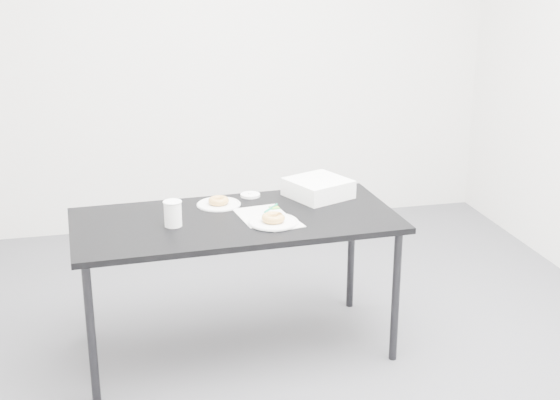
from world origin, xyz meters
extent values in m
plane|color=#4B4A4F|center=(0.00, 0.00, 0.00)|extent=(4.00, 4.00, 0.00)
cube|color=silver|center=(0.00, 2.00, 1.35)|extent=(4.00, 0.02, 2.70)
cube|color=black|center=(-0.14, 0.15, 0.69)|extent=(1.56, 0.78, 0.03)
cylinder|color=black|center=(-0.84, -0.18, 0.34)|extent=(0.04, 0.04, 0.67)
cylinder|color=black|center=(-0.86, 0.43, 0.34)|extent=(0.04, 0.04, 0.67)
cylinder|color=black|center=(0.58, -0.12, 0.34)|extent=(0.04, 0.04, 0.67)
cylinder|color=black|center=(0.55, 0.48, 0.34)|extent=(0.04, 0.04, 0.67)
cube|color=silver|center=(-0.01, 0.15, 0.70)|extent=(0.26, 0.31, 0.00)
cube|color=green|center=(0.07, 0.24, 0.70)|extent=(0.05, 0.05, 0.00)
cylinder|color=#0D9363|center=(0.05, 0.23, 0.71)|extent=(0.09, 0.11, 0.01)
cube|color=silver|center=(0.06, 0.02, 0.70)|extent=(0.19, 0.19, 0.00)
cylinder|color=white|center=(0.02, 0.04, 0.71)|extent=(0.23, 0.23, 0.01)
torus|color=#BD8B3C|center=(0.02, 0.04, 0.73)|extent=(0.12, 0.12, 0.04)
cylinder|color=white|center=(-0.19, 0.36, 0.70)|extent=(0.22, 0.22, 0.01)
torus|color=#BD8B3C|center=(-0.19, 0.36, 0.72)|extent=(0.10, 0.10, 0.03)
cylinder|color=white|center=(-0.44, 0.11, 0.76)|extent=(0.08, 0.08, 0.12)
cylinder|color=white|center=(-0.01, 0.45, 0.71)|extent=(0.10, 0.10, 0.01)
cube|color=white|center=(0.33, 0.37, 0.75)|extent=(0.36, 0.36, 0.09)
camera|label=1|loc=(-0.74, -3.28, 1.96)|focal=50.00mm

